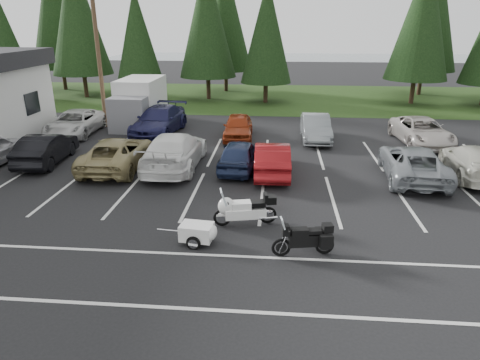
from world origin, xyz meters
name	(u,v)px	position (x,y,z in m)	size (l,w,h in m)	color
ground	(247,207)	(0.00, 0.00, 0.00)	(120.00, 120.00, 0.00)	black
grass_strip	(266,97)	(0.00, 24.00, 0.01)	(80.00, 16.00, 0.01)	#1A3410
lake_water	(297,65)	(4.00, 55.00, 0.00)	(70.00, 50.00, 0.02)	slate
utility_pole	(98,51)	(-10.00, 12.00, 4.70)	(1.60, 0.26, 9.00)	#473321
box_truck	(137,103)	(-8.00, 12.50, 1.45)	(2.40, 5.60, 2.90)	silver
stall_markings	(251,187)	(0.00, 2.00, 0.00)	(32.00, 16.00, 0.01)	silver
conifer_1	(1,34)	(-22.00, 21.20, 5.39)	(3.96, 3.96, 9.22)	#332316
conifer_2	(77,14)	(-16.00, 22.80, 6.95)	(5.10, 5.10, 11.89)	#332316
conifer_3	(137,36)	(-10.50, 21.40, 5.27)	(3.87, 3.87, 9.02)	#332316
conifer_4	(207,19)	(-5.00, 22.90, 6.53)	(4.80, 4.80, 11.17)	#332316
conifer_5	(267,31)	(0.00, 21.60, 5.63)	(4.14, 4.14, 9.63)	#332316
conifer_6	(423,17)	(12.00, 22.10, 6.71)	(4.93, 4.93, 11.48)	#332316
conifer_back_a	(55,12)	(-20.00, 27.00, 7.19)	(5.28, 5.28, 12.30)	#332316
conifer_back_b	(225,17)	(-4.00, 27.50, 6.77)	(4.97, 4.97, 11.58)	#332316
conifer_back_c	(431,7)	(14.00, 26.80, 7.49)	(5.50, 5.50, 12.81)	#332316
car_near_1	(46,148)	(-9.93, 4.42, 0.72)	(1.51, 4.34, 1.43)	black
car_near_2	(117,153)	(-6.28, 3.96, 0.72)	(2.38, 5.15, 1.43)	#928454
car_near_3	(175,151)	(-3.65, 4.24, 0.82)	(2.29, 5.64, 1.64)	white
car_near_4	(239,155)	(-0.67, 4.27, 0.69)	(1.63, 4.05, 1.38)	#1C2646
car_near_5	(272,158)	(0.83, 3.79, 0.71)	(1.51, 4.32, 1.42)	maroon
car_near_6	(413,163)	(6.87, 3.71, 0.71)	(2.36, 5.12, 1.42)	gray
car_near_7	(474,161)	(9.56, 4.12, 0.70)	(1.97, 4.84, 1.41)	beige
car_far_0	(75,123)	(-11.00, 9.80, 0.70)	(2.34, 5.07, 1.41)	silver
car_far_1	(159,121)	(-6.05, 10.42, 0.80)	(2.24, 5.52, 1.60)	#1A1B43
car_far_2	(238,127)	(-1.22, 9.75, 0.69)	(1.63, 4.04, 1.38)	maroon
car_far_3	(316,128)	(3.21, 9.75, 0.71)	(1.51, 4.32, 1.42)	slate
car_far_4	(422,131)	(8.97, 9.50, 0.70)	(2.32, 5.04, 1.40)	#B8B0A9
touring_motorcycle	(245,207)	(0.02, -1.40, 0.65)	(2.35, 0.72, 1.30)	white
cargo_trailer	(197,234)	(-1.35, -2.83, 0.33)	(1.41, 0.79, 0.65)	white
adventure_motorcycle	(304,236)	(1.84, -3.25, 0.62)	(2.04, 0.71, 1.24)	black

